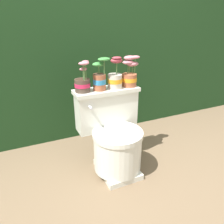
{
  "coord_description": "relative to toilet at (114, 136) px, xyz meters",
  "views": [
    {
      "loc": [
        -0.55,
        -1.33,
        1.14
      ],
      "look_at": [
        0.09,
        0.06,
        0.48
      ],
      "focal_mm": 35.0,
      "sensor_mm": 36.0,
      "label": 1
    }
  ],
  "objects": [
    {
      "name": "potted_plant_midright",
      "position": [
        0.2,
        0.13,
        0.45
      ],
      "size": [
        0.14,
        0.12,
        0.24
      ],
      "color": "#9E5638",
      "rests_on": "toilet"
    },
    {
      "name": "ground_plane",
      "position": [
        -0.09,
        -0.03,
        -0.29
      ],
      "size": [
        12.0,
        12.0,
        0.0
      ],
      "primitive_type": "plane",
      "color": "brown"
    },
    {
      "name": "toilet",
      "position": [
        0.0,
        0.0,
        0.0
      ],
      "size": [
        0.51,
        0.49,
        0.64
      ],
      "color": "silver",
      "rests_on": "ground"
    },
    {
      "name": "potted_plant_left",
      "position": [
        -0.19,
        0.14,
        0.42
      ],
      "size": [
        0.12,
        0.12,
        0.23
      ],
      "color": "#47382D",
      "rests_on": "toilet"
    },
    {
      "name": "hedge_backdrop",
      "position": [
        -0.09,
        1.06,
        0.39
      ],
      "size": [
        4.35,
        0.87,
        1.37
      ],
      "color": "#193819",
      "rests_on": "ground"
    },
    {
      "name": "potted_plant_middle",
      "position": [
        0.07,
        0.12,
        0.43
      ],
      "size": [
        0.12,
        0.11,
        0.24
      ],
      "color": "beige",
      "rests_on": "toilet"
    },
    {
      "name": "potted_plant_midleft",
      "position": [
        -0.06,
        0.13,
        0.45
      ],
      "size": [
        0.13,
        0.1,
        0.25
      ],
      "color": "#9E5638",
      "rests_on": "toilet"
    }
  ]
}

